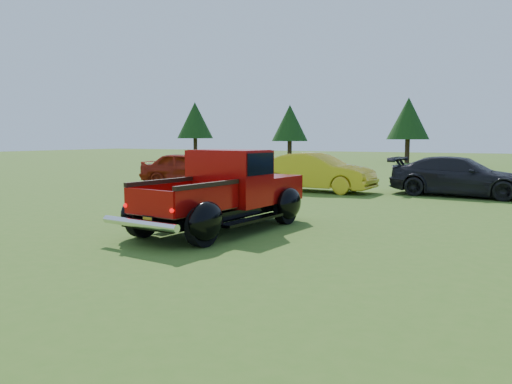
% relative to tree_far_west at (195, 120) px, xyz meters
% --- Properties ---
extents(ground, '(120.00, 120.00, 0.00)m').
position_rel_tree_far_west_xyz_m(ground, '(22.00, -30.00, -3.52)').
color(ground, '#3C631C').
rests_on(ground, ground).
extents(tree_far_west, '(3.33, 3.33, 5.20)m').
position_rel_tree_far_west_xyz_m(tree_far_west, '(0.00, 0.00, 0.00)').
color(tree_far_west, '#332114').
rests_on(tree_far_west, ground).
extents(tree_west, '(2.94, 2.94, 4.60)m').
position_rel_tree_far_west_xyz_m(tree_west, '(10.00, -1.00, -0.41)').
color(tree_west, '#332114').
rests_on(tree_west, ground).
extents(tree_mid_left, '(3.20, 3.20, 5.00)m').
position_rel_tree_far_west_xyz_m(tree_mid_left, '(19.00, 1.00, -0.14)').
color(tree_mid_left, '#332114').
rests_on(tree_mid_left, ground).
extents(pickup_truck, '(2.54, 4.67, 1.67)m').
position_rel_tree_far_west_xyz_m(pickup_truck, '(21.16, -29.34, -2.73)').
color(pickup_truck, black).
rests_on(pickup_truck, ground).
extents(show_car_red, '(4.17, 2.29, 1.34)m').
position_rel_tree_far_west_xyz_m(show_car_red, '(14.69, -21.71, -2.85)').
color(show_car_red, maroon).
rests_on(show_car_red, ground).
extents(show_car_yellow, '(4.24, 1.66, 1.38)m').
position_rel_tree_far_west_xyz_m(show_car_yellow, '(20.19, -21.60, -2.83)').
color(show_car_yellow, gold).
rests_on(show_car_yellow, ground).
extents(show_car_grey, '(4.62, 2.19, 1.30)m').
position_rel_tree_far_west_xyz_m(show_car_grey, '(24.92, -20.75, -2.87)').
color(show_car_grey, black).
rests_on(show_car_grey, ground).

